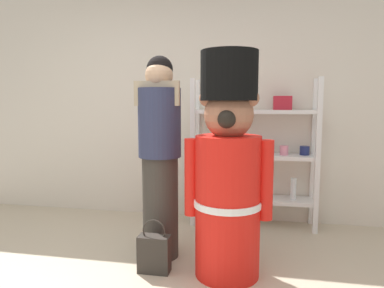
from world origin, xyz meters
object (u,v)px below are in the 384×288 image
teddy_bear_guard (228,173)px  person_shopper (160,155)px  shopping_bag (154,253)px  merchandise_shelf (253,151)px

teddy_bear_guard → person_shopper: person_shopper is taller
person_shopper → shopping_bag: size_ratio=4.02×
person_shopper → shopping_bag: 0.79m
teddy_bear_guard → shopping_bag: size_ratio=3.99×
merchandise_shelf → teddy_bear_guard: (-0.17, -1.19, -0.01)m
shopping_bag → teddy_bear_guard: bearing=7.2°
merchandise_shelf → person_shopper: size_ratio=0.92×
merchandise_shelf → person_shopper: person_shopper is taller
merchandise_shelf → person_shopper: 1.23m
merchandise_shelf → person_shopper: bearing=-128.4°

